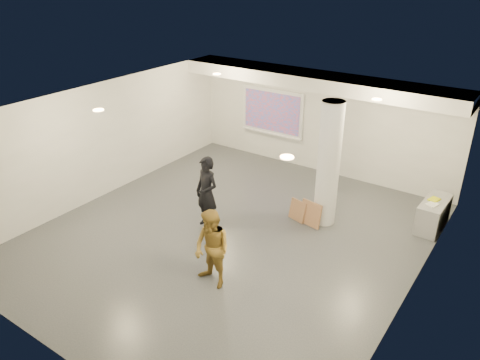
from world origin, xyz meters
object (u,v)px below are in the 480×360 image
Objects in this scene: column at (328,165)px; credenza at (433,214)px; man at (212,249)px; woman at (207,193)px; projection_screen at (272,112)px.

credenza is at bearing 28.16° from column.
woman is at bearing 141.62° from man.
column is 2.87m from woman.
column reaches higher than woman.
credenza is 0.75× the size of man.
projection_screen reaches higher than man.
woman is (-2.19, -1.75, -0.63)m from column.
man is at bearing -120.93° from credenza.
column is 3.59m from man.
projection_screen reaches higher than woman.
woman is (-4.41, -2.94, 0.52)m from credenza.
credenza is at bearing 43.95° from woman.
projection_screen is 1.74× the size of credenza.
man is (-0.74, -3.44, -0.70)m from column.
projection_screen is 5.64m from credenza.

